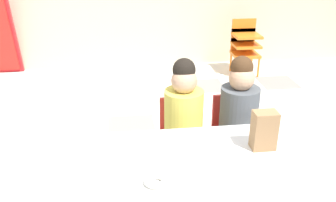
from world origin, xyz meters
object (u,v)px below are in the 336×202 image
(seated_child_near_camera, at_px, (183,112))
(paper_plate_near_edge, at_px, (156,184))
(kid_chair_orange_stack, at_px, (245,43))
(paper_bag_brown, at_px, (264,130))
(craft_table, at_px, (151,173))
(seated_child_middle_seat, at_px, (238,109))
(paper_plate_center_table, at_px, (178,152))
(donut_powdered_on_plate, at_px, (155,181))

(seated_child_near_camera, distance_m, paper_plate_near_edge, 0.81)
(kid_chair_orange_stack, distance_m, paper_bag_brown, 2.81)
(craft_table, bearing_deg, paper_bag_brown, 9.65)
(seated_child_middle_seat, xyz_separation_m, paper_bag_brown, (-0.02, -0.51, 0.11))
(craft_table, bearing_deg, paper_plate_center_table, 35.09)
(paper_bag_brown, bearing_deg, paper_plate_center_table, 179.34)
(paper_bag_brown, bearing_deg, seated_child_near_camera, 125.10)
(kid_chair_orange_stack, xyz_separation_m, paper_bag_brown, (-0.79, -2.69, 0.27))
(craft_table, xyz_separation_m, paper_plate_near_edge, (0.01, -0.15, 0.04))
(seated_child_near_camera, bearing_deg, paper_plate_near_edge, -108.74)
(kid_chair_orange_stack, height_order, paper_plate_near_edge, kid_chair_orange_stack)
(seated_child_middle_seat, relative_size, donut_powdered_on_plate, 8.11)
(craft_table, relative_size, paper_plate_near_edge, 12.06)
(kid_chair_orange_stack, bearing_deg, donut_powdered_on_plate, -115.55)
(craft_table, xyz_separation_m, seated_child_middle_seat, (0.65, 0.62, 0.04))
(kid_chair_orange_stack, xyz_separation_m, paper_plate_center_table, (-1.26, -2.68, 0.16))
(kid_chair_orange_stack, relative_size, paper_plate_near_edge, 3.78)
(paper_plate_near_edge, bearing_deg, craft_table, 93.98)
(craft_table, xyz_separation_m, kid_chair_orange_stack, (1.42, 2.79, -0.12))
(craft_table, relative_size, paper_plate_center_table, 12.06)
(donut_powdered_on_plate, bearing_deg, craft_table, 93.98)
(seated_child_middle_seat, bearing_deg, paper_bag_brown, -92.47)
(craft_table, height_order, paper_bag_brown, paper_bag_brown)
(seated_child_near_camera, xyz_separation_m, donut_powdered_on_plate, (-0.26, -0.77, 0.02))
(paper_plate_center_table, bearing_deg, seated_child_middle_seat, 45.73)
(seated_child_middle_seat, bearing_deg, seated_child_near_camera, 180.00)
(craft_table, xyz_separation_m, paper_plate_center_table, (0.16, 0.11, 0.04))
(craft_table, relative_size, seated_child_near_camera, 2.37)
(paper_plate_near_edge, bearing_deg, kid_chair_orange_stack, 64.45)
(seated_child_near_camera, bearing_deg, kid_chair_orange_stack, 62.21)
(paper_plate_near_edge, bearing_deg, seated_child_near_camera, 71.26)
(kid_chair_orange_stack, bearing_deg, paper_bag_brown, -106.37)
(paper_bag_brown, bearing_deg, seated_child_middle_seat, 87.53)
(craft_table, height_order, kid_chair_orange_stack, kid_chair_orange_stack)
(paper_plate_center_table, bearing_deg, paper_plate_near_edge, -119.44)
(craft_table, relative_size, donut_powdered_on_plate, 19.19)
(paper_plate_near_edge, bearing_deg, paper_plate_center_table, 60.56)
(paper_bag_brown, relative_size, donut_powdered_on_plate, 1.94)
(craft_table, relative_size, kid_chair_orange_stack, 3.19)
(donut_powdered_on_plate, bearing_deg, seated_child_near_camera, 71.26)
(paper_bag_brown, bearing_deg, craft_table, -170.35)
(kid_chair_orange_stack, bearing_deg, seated_child_middle_seat, -109.42)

